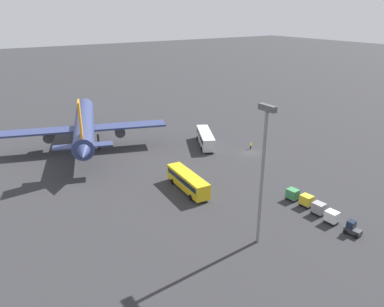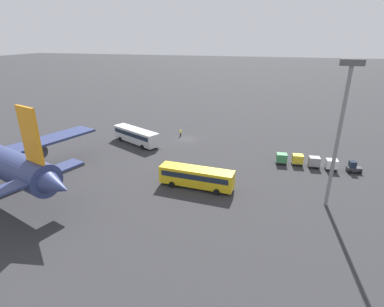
# 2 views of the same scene
# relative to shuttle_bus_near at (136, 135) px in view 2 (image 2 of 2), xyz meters

# --- Properties ---
(ground_plane) EXTENTS (600.00, 600.00, 0.00)m
(ground_plane) POSITION_rel_shuttle_bus_near_xyz_m (-10.16, -6.03, -2.01)
(ground_plane) COLOR #2D2D30
(shuttle_bus_near) EXTENTS (12.76, 8.30, 3.36)m
(shuttle_bus_near) POSITION_rel_shuttle_bus_near_xyz_m (0.00, 0.00, 0.00)
(shuttle_bus_near) COLOR silver
(shuttle_bus_near) RESTS_ON ground
(shuttle_bus_far) EXTENTS (12.23, 3.80, 3.28)m
(shuttle_bus_far) POSITION_rel_shuttle_bus_near_xyz_m (-18.56, 16.94, -0.04)
(shuttle_bus_far) COLOR gold
(shuttle_bus_far) RESTS_ON ground
(baggage_tug) EXTENTS (2.56, 1.93, 2.10)m
(baggage_tug) POSITION_rel_shuttle_bus_near_xyz_m (-44.42, 4.02, -1.06)
(baggage_tug) COLOR #333338
(baggage_tug) RESTS_ON ground
(worker_person) EXTENTS (0.38, 0.38, 1.74)m
(worker_person) POSITION_rel_shuttle_bus_near_xyz_m (-8.22, -7.65, -1.14)
(worker_person) COLOR #1E1E2D
(worker_person) RESTS_ON ground
(cargo_cart_white) EXTENTS (2.14, 1.85, 2.06)m
(cargo_cart_white) POSITION_rel_shuttle_bus_near_xyz_m (-40.72, 4.08, -0.81)
(cargo_cart_white) COLOR #38383D
(cargo_cart_white) RESTS_ON ground
(cargo_cart_grey) EXTENTS (2.14, 1.85, 2.06)m
(cargo_cart_grey) POSITION_rel_shuttle_bus_near_xyz_m (-37.79, 3.63, -0.81)
(cargo_cart_grey) COLOR #38383D
(cargo_cart_grey) RESTS_ON ground
(cargo_cart_yellow) EXTENTS (2.14, 1.85, 2.06)m
(cargo_cart_yellow) POSITION_rel_shuttle_bus_near_xyz_m (-34.87, 3.20, -0.81)
(cargo_cart_yellow) COLOR #38383D
(cargo_cart_yellow) RESTS_ON ground
(cargo_cart_green) EXTENTS (2.14, 1.85, 2.06)m
(cargo_cart_green) POSITION_rel_shuttle_bus_near_xyz_m (-31.94, 3.46, -0.81)
(cargo_cart_green) COLOR #38383D
(cargo_cart_green) RESTS_ON ground
(light_pole) EXTENTS (2.80, 0.70, 20.39)m
(light_pole) POSITION_rel_shuttle_bus_near_xyz_m (-38.15, 17.27, 10.26)
(light_pole) COLOR slate
(light_pole) RESTS_ON ground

